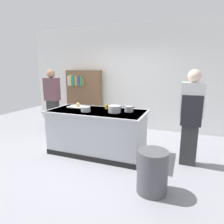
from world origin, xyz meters
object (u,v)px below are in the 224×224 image
(onion, at_px, (78,105))
(stock_pot, at_px, (115,109))
(juice_cup, at_px, (107,107))
(person_chef, at_px, (191,116))
(sauce_pan, at_px, (129,109))
(person_guest, at_px, (53,100))
(mixing_bowl, at_px, (86,109))
(trash_bin, at_px, (152,172))
(bookshelf, at_px, (84,98))

(onion, bearing_deg, stock_pot, -11.58)
(juice_cup, distance_m, person_chef, 1.66)
(stock_pot, height_order, sauce_pan, stock_pot)
(sauce_pan, relative_size, person_guest, 0.14)
(onion, bearing_deg, mixing_bowl, -41.39)
(onion, height_order, sauce_pan, same)
(trash_bin, relative_size, person_chef, 0.36)
(onion, bearing_deg, juice_cup, 6.46)
(sauce_pan, bearing_deg, trash_bin, -58.20)
(person_chef, bearing_deg, person_guest, 86.96)
(mixing_bowl, distance_m, person_guest, 1.83)
(juice_cup, height_order, person_guest, person_guest)
(trash_bin, distance_m, person_chef, 1.33)
(stock_pot, distance_m, sauce_pan, 0.29)
(sauce_pan, xyz_separation_m, trash_bin, (0.67, -1.08, -0.65))
(sauce_pan, bearing_deg, person_guest, 164.01)
(bookshelf, bearing_deg, trash_bin, -46.66)
(sauce_pan, height_order, juice_cup, sauce_pan)
(onion, bearing_deg, trash_bin, -31.19)
(sauce_pan, height_order, bookshelf, bookshelf)
(onion, relative_size, bookshelf, 0.05)
(stock_pot, bearing_deg, mixing_bowl, -166.50)
(onion, bearing_deg, sauce_pan, -1.38)
(mixing_bowl, bearing_deg, trash_bin, -28.22)
(person_chef, distance_m, person_guest, 3.55)
(sauce_pan, xyz_separation_m, mixing_bowl, (-0.80, -0.30, -0.01))
(onion, relative_size, juice_cup, 0.90)
(sauce_pan, bearing_deg, onion, 178.62)
(stock_pot, xyz_separation_m, juice_cup, (-0.27, 0.26, -0.02))
(mixing_bowl, height_order, person_chef, person_chef)
(juice_cup, bearing_deg, onion, -173.54)
(mixing_bowl, xyz_separation_m, person_guest, (-1.55, 0.97, -0.04))
(mixing_bowl, relative_size, person_chef, 0.11)
(sauce_pan, height_order, trash_bin, sauce_pan)
(onion, distance_m, juice_cup, 0.66)
(onion, bearing_deg, person_guest, 151.42)
(stock_pot, bearing_deg, sauce_pan, 33.79)
(bookshelf, bearing_deg, onion, -65.08)
(onion, xyz_separation_m, trash_bin, (1.84, -1.11, -0.66))
(sauce_pan, relative_size, person_chef, 0.14)
(juice_cup, relative_size, person_chef, 0.06)
(person_chef, relative_size, person_guest, 1.00)
(mixing_bowl, height_order, trash_bin, mixing_bowl)
(onion, relative_size, mixing_bowl, 0.48)
(onion, xyz_separation_m, mixing_bowl, (0.37, -0.32, -0.02))
(bookshelf, bearing_deg, juice_cup, -47.99)
(onion, xyz_separation_m, person_guest, (-1.18, 0.65, -0.05))
(sauce_pan, bearing_deg, bookshelf, 139.07)
(stock_pot, distance_m, bookshelf, 2.50)
(trash_bin, bearing_deg, person_guest, 149.82)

